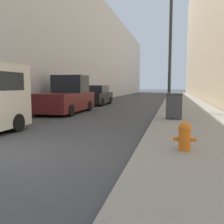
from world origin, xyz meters
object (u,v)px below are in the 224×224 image
object	(u,v)px
fire_hydrant	(185,135)
pickup_truck	(66,97)
parked_sedan_near	(96,96)
trash_bin	(174,106)
lamppost	(170,47)

from	to	relation	value
fire_hydrant	pickup_truck	world-z (taller)	pickup_truck
fire_hydrant	parked_sedan_near	world-z (taller)	parked_sedan_near
fire_hydrant	parked_sedan_near	bearing A→B (deg)	114.61
pickup_truck	parked_sedan_near	bearing A→B (deg)	90.53
fire_hydrant	trash_bin	world-z (taller)	trash_bin
trash_bin	pickup_truck	size ratio (longest dim) A/B	0.23
fire_hydrant	trash_bin	xyz separation A→B (m)	(-0.22, 5.52, 0.24)
pickup_truck	parked_sedan_near	world-z (taller)	pickup_truck
fire_hydrant	pickup_truck	size ratio (longest dim) A/B	0.13
lamppost	pickup_truck	world-z (taller)	lamppost
lamppost	trash_bin	bearing A→B (deg)	-85.77
trash_bin	lamppost	xyz separation A→B (m)	(-0.28, 3.75, 3.11)
pickup_truck	fire_hydrant	bearing A→B (deg)	-51.08
trash_bin	lamppost	distance (m)	4.88
pickup_truck	parked_sedan_near	distance (m)	6.27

